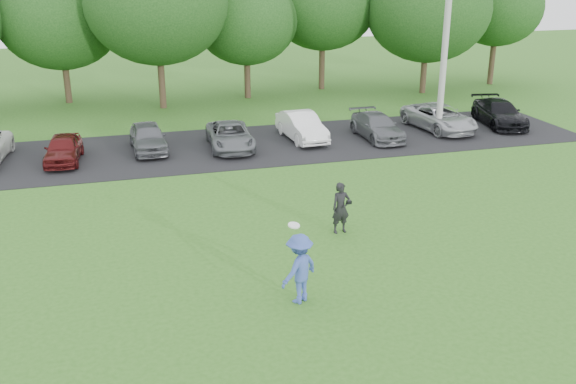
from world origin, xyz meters
The scene contains 7 objects.
ground centered at (0.00, 0.00, 0.00)m, with size 100.00×100.00×0.00m, color #2F621C.
parking_lot centered at (0.00, 13.00, 0.01)m, with size 32.00×6.50×0.03m, color black.
utility_pole centered at (9.62, 12.33, 4.96)m, with size 0.28×0.28×9.93m, color #A6A5A0.
frisbee_player centered at (-0.82, -0.44, 0.86)m, with size 1.28×1.14×2.11m.
camera_bystander centered at (1.52, 3.15, 0.78)m, with size 0.60×0.45×1.55m.
parked_cars centered at (0.09, 13.07, 0.60)m, with size 29.00×4.76×1.21m.
tree_row centered at (1.51, 22.76, 4.91)m, with size 42.39×9.85×8.64m.
Camera 1 is at (-4.70, -13.33, 7.71)m, focal length 40.00 mm.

